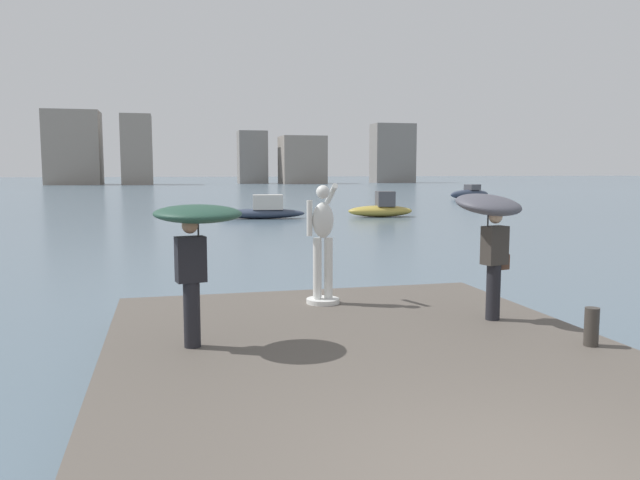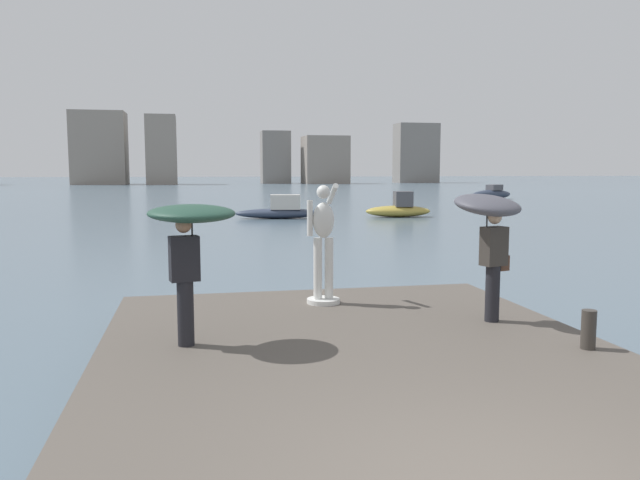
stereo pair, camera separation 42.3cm
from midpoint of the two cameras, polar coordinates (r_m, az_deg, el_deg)
name	(u,v)px [view 1 (the left image)]	position (r m, az deg, el deg)	size (l,w,h in m)	color
ground_plane	(205,209)	(44.09, -10.77, 2.76)	(400.00, 400.00, 0.00)	slate
pier	(404,398)	(7.27, 6.02, -14.15)	(6.85, 10.91, 0.40)	#564F47
statue_white_figure	(323,245)	(10.94, -0.86, -0.46)	(0.59, 0.85, 2.12)	silver
onlooker_left	(196,231)	(8.41, -12.66, 0.82)	(1.36, 1.37, 1.91)	black
onlooker_right	(490,221)	(9.94, 14.10, 1.68)	(1.25, 1.28, 2.04)	black
mooring_bollard	(592,327)	(9.09, 22.33, -7.35)	(0.19, 0.19, 0.52)	#38332D
boat_near	(381,209)	(36.67, 5.29, 2.88)	(3.93, 1.85, 1.49)	#B2993D
boat_mid	(470,194)	(60.14, 13.33, 4.15)	(5.15, 3.10, 1.36)	#2D384C
boat_far	(263,210)	(35.31, -5.56, 2.70)	(5.01, 1.82, 1.34)	#2D384C
distant_skyline	(180,153)	(122.21, -12.75, 7.75)	(95.87, 11.04, 13.33)	gray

